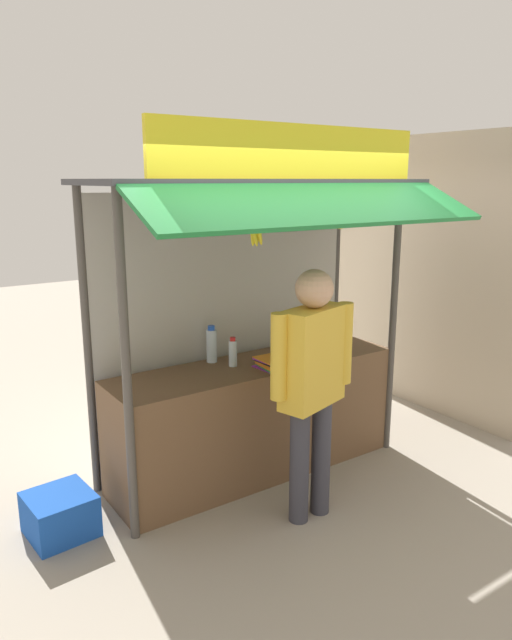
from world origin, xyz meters
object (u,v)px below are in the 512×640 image
(magazine_stack_left, at_px, (324,353))
(vendor_person, at_px, (312,373))
(water_bottle_mid_right, at_px, (338,330))
(banana_bunch_leftmost, at_px, (256,233))
(water_bottle_far_left, at_px, (212,345))
(water_bottle_far_right, at_px, (319,327))
(magazine_stack_front_left, at_px, (272,363))
(plastic_crate, at_px, (60,514))
(water_bottle_mid_left, at_px, (233,353))
(banana_bunch_inner_left, at_px, (340,220))

(magazine_stack_left, bearing_deg, vendor_person, -136.08)
(water_bottle_mid_right, relative_size, banana_bunch_leftmost, 0.87)
(water_bottle_far_left, relative_size, banana_bunch_leftmost, 0.98)
(water_bottle_far_right, distance_m, magazine_stack_front_left, 0.88)
(vendor_person, bearing_deg, plastic_crate, -43.31)
(water_bottle_mid_left, height_order, water_bottle_far_left, water_bottle_far_left)
(banana_bunch_inner_left, height_order, vendor_person, banana_bunch_inner_left)
(water_bottle_mid_right, bearing_deg, banana_bunch_inner_left, -133.76)
(water_bottle_far_left, relative_size, magazine_stack_left, 1.06)
(magazine_stack_left, distance_m, banana_bunch_inner_left, 1.11)
(water_bottle_mid_right, distance_m, plastic_crate, 2.65)
(water_bottle_mid_left, height_order, water_bottle_far_right, water_bottle_far_right)
(water_bottle_far_left, height_order, vendor_person, vendor_person)
(magazine_stack_front_left, distance_m, banana_bunch_inner_left, 1.18)
(water_bottle_mid_right, relative_size, magazine_stack_front_left, 0.93)
(water_bottle_far_left, distance_m, water_bottle_far_right, 1.09)
(water_bottle_far_left, xyz_separation_m, magazine_stack_front_left, (0.30, -0.40, -0.10))
(magazine_stack_front_left, distance_m, vendor_person, 0.62)
(water_bottle_mid_right, xyz_separation_m, magazine_stack_front_left, (-0.88, -0.23, -0.08))
(banana_bunch_inner_left, bearing_deg, water_bottle_mid_left, 144.25)
(water_bottle_mid_right, xyz_separation_m, banana_bunch_leftmost, (-1.20, -0.48, 0.94))
(water_bottle_far_left, relative_size, banana_bunch_inner_left, 1.32)
(water_bottle_mid_right, relative_size, vendor_person, 0.15)
(banana_bunch_leftmost, bearing_deg, water_bottle_mid_right, 21.77)
(water_bottle_mid_right, bearing_deg, magazine_stack_front_left, -165.16)
(vendor_person, bearing_deg, magazine_stack_front_left, -116.52)
(vendor_person, relative_size, plastic_crate, 4.29)
(magazine_stack_left, xyz_separation_m, vendor_person, (-0.61, -0.59, 0.11))
(water_bottle_far_right, xyz_separation_m, banana_bunch_inner_left, (-0.37, -0.63, 0.99))
(water_bottle_far_left, relative_size, vendor_person, 0.17)
(water_bottle_mid_left, distance_m, vendor_person, 0.83)
(water_bottle_mid_left, xyz_separation_m, magazine_stack_left, (0.72, -0.23, -0.07))
(banana_bunch_leftmost, distance_m, plastic_crate, 2.27)
(water_bottle_mid_left, height_order, magazine_stack_front_left, water_bottle_mid_left)
(banana_bunch_inner_left, bearing_deg, water_bottle_far_right, 59.55)
(water_bottle_mid_left, xyz_separation_m, vendor_person, (0.11, -0.82, 0.04))
(water_bottle_far_left, distance_m, banana_bunch_leftmost, 1.12)
(magazine_stack_front_left, height_order, vendor_person, vendor_person)
(magazine_stack_front_left, bearing_deg, vendor_person, -100.25)
(water_bottle_far_right, height_order, vendor_person, vendor_person)
(water_bottle_mid_left, relative_size, banana_bunch_leftmost, 0.76)
(magazine_stack_front_left, bearing_deg, water_bottle_mid_left, 135.41)
(banana_bunch_inner_left, bearing_deg, water_bottle_mid_right, 46.24)
(water_bottle_mid_right, bearing_deg, plastic_crate, -178.48)
(banana_bunch_leftmost, bearing_deg, water_bottle_far_right, 29.57)
(water_bottle_mid_right, distance_m, water_bottle_far_right, 0.17)
(water_bottle_far_left, height_order, water_bottle_far_right, water_bottle_far_left)
(water_bottle_mid_right, distance_m, banana_bunch_inner_left, 1.19)
(water_bottle_mid_left, relative_size, water_bottle_far_right, 0.83)
(water_bottle_mid_right, bearing_deg, water_bottle_mid_left, -179.10)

